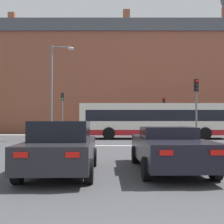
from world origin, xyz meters
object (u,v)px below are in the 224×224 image
(pedestrian_waiting, at_px, (148,126))
(car_roadster_right, at_px, (168,148))
(pedestrian_walking_west, at_px, (189,125))
(traffic_light_near_right, at_px, (195,101))
(pedestrian_walking_east, at_px, (154,125))
(car_saloon_left, at_px, (61,147))
(street_lamp_junction, at_px, (54,83))
(bus_crossing_lead, at_px, (154,120))
(traffic_light_far_left, at_px, (62,107))
(traffic_light_far_right, at_px, (163,110))

(pedestrian_waiting, bearing_deg, car_roadster_right, 26.06)
(car_roadster_right, height_order, pedestrian_walking_west, pedestrian_walking_west)
(traffic_light_near_right, distance_m, pedestrian_walking_east, 12.29)
(car_roadster_right, relative_size, traffic_light_near_right, 1.15)
(car_saloon_left, height_order, pedestrian_walking_west, pedestrian_walking_west)
(street_lamp_junction, xyz_separation_m, pedestrian_walking_east, (9.06, 8.47, -3.55))
(bus_crossing_lead, height_order, pedestrian_walking_west, bus_crossing_lead)
(traffic_light_near_right, height_order, pedestrian_walking_east, traffic_light_near_right)
(bus_crossing_lead, xyz_separation_m, pedestrian_walking_west, (4.54, 5.72, -0.58))
(car_roadster_right, distance_m, bus_crossing_lead, 14.87)
(traffic_light_far_left, relative_size, traffic_light_far_right, 1.13)
(car_roadster_right, xyz_separation_m, street_lamp_junction, (-6.29, 12.88, 3.79))
(traffic_light_far_right, height_order, pedestrian_walking_west, traffic_light_far_right)
(traffic_light_near_right, relative_size, pedestrian_walking_west, 2.50)
(car_saloon_left, bearing_deg, traffic_light_far_left, 98.62)
(bus_crossing_lead, relative_size, traffic_light_far_left, 2.85)
(car_roadster_right, xyz_separation_m, traffic_light_far_right, (3.62, 20.22, 1.90))
(car_roadster_right, distance_m, traffic_light_far_right, 20.63)
(car_saloon_left, xyz_separation_m, bus_crossing_lead, (5.14, 15.33, 0.78))
(traffic_light_far_right, height_order, pedestrian_walking_east, traffic_light_far_right)
(car_roadster_right, distance_m, traffic_light_near_right, 10.18)
(car_saloon_left, height_order, traffic_light_far_right, traffic_light_far_right)
(pedestrian_walking_east, distance_m, pedestrian_walking_west, 3.66)
(bus_crossing_lead, bearing_deg, car_roadster_right, -6.94)
(traffic_light_far_right, relative_size, pedestrian_waiting, 2.47)
(car_saloon_left, distance_m, pedestrian_walking_east, 22.77)
(bus_crossing_lead, relative_size, pedestrian_walking_west, 7.34)
(traffic_light_far_left, bearing_deg, traffic_light_near_right, -44.86)
(bus_crossing_lead, relative_size, pedestrian_walking_east, 7.58)
(pedestrian_walking_west, bearing_deg, car_saloon_left, -10.65)
(traffic_light_far_right, bearing_deg, traffic_light_near_right, -89.60)
(traffic_light_far_left, xyz_separation_m, pedestrian_waiting, (8.99, 0.26, -2.03))
(car_saloon_left, xyz_separation_m, traffic_light_far_left, (-3.59, 20.41, 2.14))
(car_roadster_right, relative_size, traffic_light_far_left, 1.12)
(pedestrian_waiting, relative_size, pedestrian_walking_west, 0.92)
(traffic_light_far_right, bearing_deg, car_saloon_left, -108.50)
(car_saloon_left, distance_m, pedestrian_walking_west, 23.16)
(traffic_light_far_left, bearing_deg, bus_crossing_lead, -30.22)
(traffic_light_far_left, bearing_deg, street_lamp_junction, -84.65)
(traffic_light_far_right, relative_size, street_lamp_junction, 0.52)
(car_roadster_right, relative_size, bus_crossing_lead, 0.39)
(pedestrian_waiting, bearing_deg, traffic_light_far_right, 127.29)
(pedestrian_walking_east, bearing_deg, traffic_light_far_left, 109.01)
(traffic_light_far_left, bearing_deg, car_roadster_right, -70.71)
(street_lamp_junction, distance_m, pedestrian_walking_east, 12.90)
(pedestrian_walking_east, bearing_deg, traffic_light_far_right, -132.95)
(street_lamp_junction, height_order, pedestrian_walking_west, street_lamp_junction)
(traffic_light_near_right, bearing_deg, traffic_light_far_left, 135.14)
(traffic_light_far_left, distance_m, traffic_light_far_right, 10.57)
(bus_crossing_lead, height_order, pedestrian_walking_east, bus_crossing_lead)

